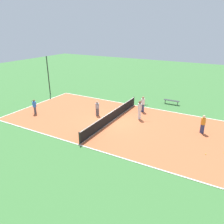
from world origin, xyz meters
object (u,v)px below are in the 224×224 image
tennis_ball_far_baseline (92,99)px  bench (171,101)px  player_near_blue (34,106)px  tennis_net (112,116)px  tennis_ball_right_alley (224,153)px  player_near_white (143,103)px  player_center_orange (203,123)px  player_far_white (140,109)px  player_baseline_gray (97,107)px  tennis_ball_left_sideline (206,154)px  fence_post_back_right (48,76)px

tennis_ball_far_baseline → bench: bearing=-71.1°
player_near_blue → bench: bearing=-106.7°
tennis_net → tennis_ball_right_alley: 9.45m
player_near_white → bench: bearing=-20.6°
player_center_orange → player_far_white: (0.21, 5.53, 0.17)m
player_near_white → player_baseline_gray: (-3.03, 3.49, -0.09)m
player_baseline_gray → tennis_ball_left_sideline: bearing=169.1°
tennis_net → bench: 8.14m
player_near_blue → tennis_ball_right_alley: player_near_blue is taller
tennis_net → tennis_ball_far_baseline: (4.39, 5.18, -0.47)m
player_far_white → tennis_ball_right_alley: bearing=-48.4°
bench → player_far_white: 5.94m
bench → fence_post_back_right: (-3.73, 14.61, 2.00)m
tennis_net → player_baseline_gray: size_ratio=6.67×
bench → player_near_white: (-3.82, 1.92, 0.55)m
fence_post_back_right → tennis_net: bearing=-108.1°
tennis_ball_right_alley → player_center_orange: bearing=36.6°
tennis_ball_far_baseline → tennis_ball_left_sideline: bearing=-114.8°
player_far_white → tennis_ball_right_alley: player_far_white is taller
player_near_white → player_far_white: size_ratio=0.90×
player_center_orange → tennis_ball_far_baseline: size_ratio=22.75×
player_near_white → player_baseline_gray: 4.62m
fence_post_back_right → player_center_orange: bearing=-96.7°
tennis_net → player_far_white: 2.66m
player_near_blue → player_baseline_gray: (2.64, -5.63, 0.00)m
player_far_white → tennis_ball_far_baseline: 7.78m
player_baseline_gray → fence_post_back_right: (3.12, 9.21, 1.54)m
player_baseline_gray → tennis_ball_right_alley: player_baseline_gray is taller
tennis_net → bench: (7.36, -3.49, -0.14)m
tennis_net → tennis_ball_far_baseline: size_ratio=144.83×
player_far_white → player_near_blue: 10.28m
player_near_white → player_center_orange: player_near_white is taller
tennis_ball_far_baseline → player_center_orange: bearing=-103.1°
bench → player_near_blue: player_near_blue is taller
tennis_net → player_baseline_gray: 2.00m
tennis_ball_left_sideline → fence_post_back_right: size_ratio=0.01×
player_far_white → player_near_blue: player_far_white is taller
player_near_white → tennis_ball_left_sideline: bearing=-122.6°
player_far_white → tennis_ball_far_baseline: (2.75, 7.21, -1.01)m
player_near_white → player_center_orange: size_ratio=1.05×
bench → tennis_ball_right_alley: bench is taller
bench → player_near_blue: 14.56m
tennis_net → player_center_orange: size_ratio=6.37×
tennis_ball_right_alley → player_far_white: bearing=70.0°
player_near_white → player_far_white: player_far_white is taller
player_far_white → player_near_blue: bearing=173.1°
player_baseline_gray → player_near_blue: bearing=27.2°
tennis_net → player_center_orange: (1.43, -7.56, 0.37)m
bench → tennis_ball_right_alley: 10.26m
player_near_white → player_near_blue: size_ratio=1.11×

